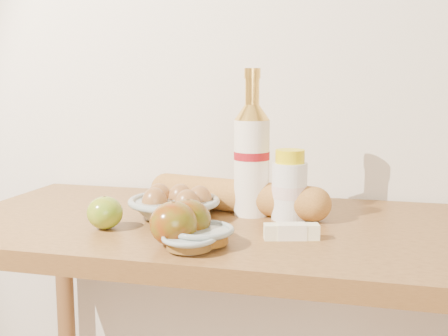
# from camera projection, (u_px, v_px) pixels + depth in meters

# --- Properties ---
(back_wall) EXTENTS (3.50, 0.02, 2.60)m
(back_wall) POSITION_uv_depth(u_px,v_px,m) (259.00, 41.00, 1.46)
(back_wall) COLOR silver
(back_wall) RESTS_ON ground
(table) EXTENTS (1.20, 0.60, 0.90)m
(table) POSITION_uv_depth(u_px,v_px,m) (227.00, 276.00, 1.22)
(table) COLOR olive
(table) RESTS_ON ground
(bourbon_bottle) EXTENTS (0.10, 0.10, 0.32)m
(bourbon_bottle) POSITION_uv_depth(u_px,v_px,m) (252.00, 156.00, 1.24)
(bourbon_bottle) COLOR #F3E7CE
(bourbon_bottle) RESTS_ON table
(cream_bottle) EXTENTS (0.10, 0.10, 0.15)m
(cream_bottle) POSITION_uv_depth(u_px,v_px,m) (289.00, 187.00, 1.21)
(cream_bottle) COLOR white
(cream_bottle) RESTS_ON table
(egg_bowl) EXTENTS (0.21, 0.21, 0.07)m
(egg_bowl) POSITION_uv_depth(u_px,v_px,m) (175.00, 205.00, 1.22)
(egg_bowl) COLOR #8D9A95
(egg_bowl) RESTS_ON table
(baguette) EXTENTS (0.46, 0.17, 0.08)m
(baguette) POSITION_uv_depth(u_px,v_px,m) (235.00, 196.00, 1.28)
(baguette) COLOR #BE833A
(baguette) RESTS_ON table
(apple_yellowgreen) EXTENTS (0.08, 0.08, 0.07)m
(apple_yellowgreen) POSITION_uv_depth(u_px,v_px,m) (105.00, 213.00, 1.14)
(apple_yellowgreen) COLOR #9C911F
(apple_yellowgreen) RESTS_ON table
(apple_redgreen_front) EXTENTS (0.12, 0.12, 0.08)m
(apple_redgreen_front) POSITION_uv_depth(u_px,v_px,m) (174.00, 224.00, 1.02)
(apple_redgreen_front) COLOR #8F0D07
(apple_redgreen_front) RESTS_ON table
(apple_redgreen_right) EXTENTS (0.10, 0.10, 0.08)m
(apple_redgreen_right) POSITION_uv_depth(u_px,v_px,m) (188.00, 220.00, 1.05)
(apple_redgreen_right) COLOR maroon
(apple_redgreen_right) RESTS_ON table
(sugar_bowl) EXTENTS (0.10, 0.10, 0.03)m
(sugar_bowl) POSITION_uv_depth(u_px,v_px,m) (189.00, 243.00, 0.99)
(sugar_bowl) COLOR #909D99
(sugar_bowl) RESTS_ON table
(syrup_bowl) EXTENTS (0.16, 0.16, 0.03)m
(syrup_bowl) POSITION_uv_depth(u_px,v_px,m) (202.00, 235.00, 1.03)
(syrup_bowl) COLOR gray
(syrup_bowl) RESTS_ON table
(butter_stick) EXTENTS (0.11, 0.06, 0.03)m
(butter_stick) POSITION_uv_depth(u_px,v_px,m) (291.00, 232.00, 1.07)
(butter_stick) COLOR #F3EEBC
(butter_stick) RESTS_ON table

